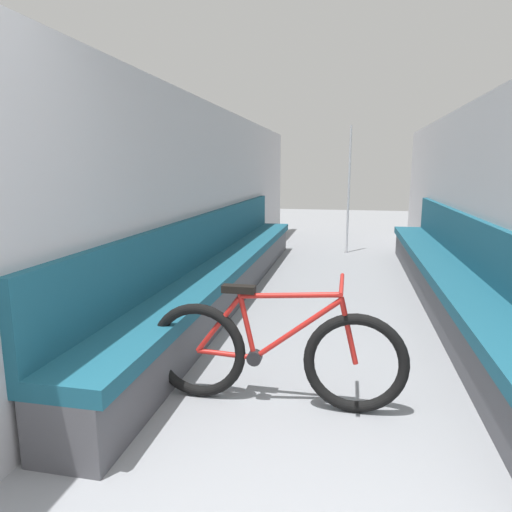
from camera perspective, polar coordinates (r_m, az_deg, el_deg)
name	(u,v)px	position (r m, az deg, el deg)	size (l,w,h in m)	color
wall_left	(202,201)	(5.04, -6.81, 6.78)	(0.10, 10.84, 2.13)	#B2B2B7
wall_right	(486,206)	(4.95, 26.80, 5.62)	(0.10, 10.84, 2.13)	#B2B2B7
bench_seat_row_left	(227,270)	(5.10, -3.69, -1.74)	(0.49, 6.22, 0.94)	#4C4C51
bench_seat_row_right	(450,280)	(5.04, 23.07, -2.79)	(0.49, 6.22, 0.94)	#4C4C51
bicycle	(274,354)	(2.81, 2.23, -12.13)	(1.57, 0.46, 0.79)	black
grab_pole_near	(349,192)	(7.84, 11.51, 7.84)	(0.08, 0.08, 2.11)	gray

